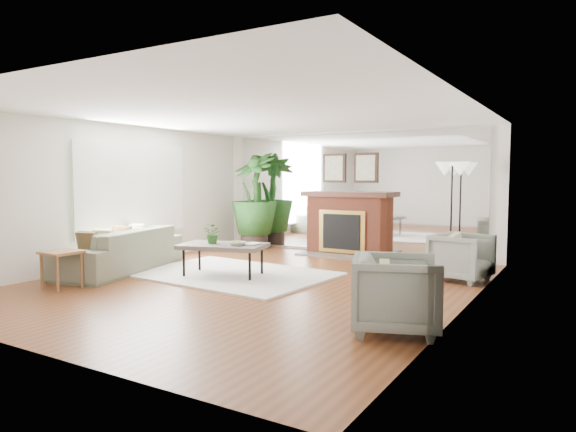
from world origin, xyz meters
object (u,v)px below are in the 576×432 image
Objects in this scene: floor_lamp at (452,177)px; coffee_table at (223,247)px; fireplace at (346,222)px; sofa at (121,250)px; armchair_front at (396,294)px; side_table at (61,257)px; potted_ficus at (254,197)px; armchair_back at (462,257)px.

coffee_table is at bearing -133.21° from floor_lamp.
fireplace reaches higher than coffee_table.
floor_lamp is at bearing 114.19° from sofa.
floor_lamp reaches higher than coffee_table.
armchair_front reaches higher than coffee_table.
fireplace is at bearing 132.94° from sofa.
side_table is 4.85m from potted_ficus.
armchair_back is at bearing 99.81° from sofa.
sofa is at bearing -164.65° from coffee_table.
sofa is 4.56× the size of side_table.
floor_lamp is (-0.48, 1.34, 1.21)m from armchair_back.
armchair_back is at bearing -70.21° from floor_lamp.
armchair_front is at bearing -42.51° from potted_ficus.
side_table is at bearing 74.82° from armchair_front.
potted_ficus is at bearing 26.69° from armchair_front.
sofa is 1.38m from side_table.
sofa is 5.86m from floor_lamp.
armchair_back is (2.60, -1.50, -0.30)m from fireplace.
sofa is at bearing 59.36° from armchair_front.
side_table is (-4.72, -0.46, 0.05)m from armchair_front.
coffee_table is at bearing 51.69° from side_table.
armchair_front is 4.74m from side_table.
fireplace is 2.19m from potted_ficus.
armchair_front is (3.28, -1.36, -0.08)m from coffee_table.
sofa is 3.56m from potted_ficus.
potted_ficus is (-4.73, 1.34, 0.76)m from armchair_back.
coffee_table is 3.37m from potted_ficus.
side_table is (0.33, -1.34, 0.09)m from sofa.
armchair_front is at bearing 5.62° from side_table.
side_table is 0.25× the size of potted_ficus.
fireplace is at bearing 66.85° from side_table.
fireplace is 2.59× the size of armchair_back.
armchair_front is at bearing -22.58° from coffee_table.
sofa is at bearing -124.08° from fireplace.
side_table is at bearing -89.86° from potted_ficus.
floor_lamp is at bearing 0.00° from potted_ficus.
coffee_table is at bearing 46.63° from armchair_front.
armchair_back is at bearing 36.25° from side_table.
potted_ficus is (-1.45, 2.98, 0.64)m from coffee_table.
armchair_front is 1.63× the size of side_table.
potted_ficus reaches higher than coffee_table.
coffee_table is 2.33m from side_table.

